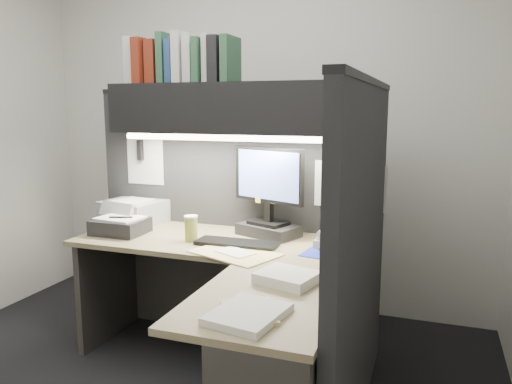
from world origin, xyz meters
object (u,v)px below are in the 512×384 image
(printer, at_px, (133,212))
(notebook_stack, at_px, (120,226))
(monitor, at_px, (268,201))
(coffee_cup, at_px, (191,229))
(telephone, at_px, (336,240))
(desk, at_px, (235,333))
(keyboard, at_px, (237,243))
(overhead_shelf, at_px, (234,108))

(printer, xyz_separation_m, notebook_stack, (0.09, -0.28, -0.03))
(monitor, xyz_separation_m, coffee_cup, (-0.39, -0.27, -0.14))
(coffee_cup, bearing_deg, printer, 153.31)
(telephone, distance_m, coffee_cup, 0.84)
(desk, relative_size, coffee_cup, 12.01)
(keyboard, height_order, printer, printer)
(monitor, xyz_separation_m, printer, (-0.98, 0.03, -0.14))
(keyboard, bearing_deg, printer, 160.69)
(desk, distance_m, coffee_cup, 0.76)
(desk, relative_size, overhead_shelf, 1.10)
(desk, bearing_deg, overhead_shelf, 111.79)
(keyboard, xyz_separation_m, telephone, (0.54, 0.16, 0.03))
(printer, bearing_deg, telephone, 5.32)
(desk, distance_m, monitor, 0.91)
(coffee_cup, distance_m, notebook_stack, 0.50)
(keyboard, relative_size, coffee_cup, 3.33)
(telephone, xyz_separation_m, printer, (-1.41, 0.13, 0.04))
(printer, bearing_deg, overhead_shelf, 8.96)
(desk, height_order, monitor, monitor)
(notebook_stack, bearing_deg, printer, 107.74)
(telephone, relative_size, printer, 0.54)
(overhead_shelf, xyz_separation_m, monitor, (0.22, -0.00, -0.56))
(notebook_stack, bearing_deg, telephone, 6.45)
(overhead_shelf, height_order, monitor, overhead_shelf)
(notebook_stack, bearing_deg, keyboard, -0.68)
(desk, distance_m, telephone, 0.80)
(printer, bearing_deg, notebook_stack, -61.53)
(overhead_shelf, distance_m, telephone, 0.99)
(printer, bearing_deg, desk, -25.57)
(notebook_stack, bearing_deg, coffee_cup, -1.46)
(desk, relative_size, printer, 4.48)
(monitor, bearing_deg, overhead_shelf, -159.63)
(printer, distance_m, notebook_stack, 0.30)
(monitor, distance_m, keyboard, 0.35)
(printer, bearing_deg, keyboard, -7.75)
(monitor, xyz_separation_m, telephone, (0.43, -0.11, -0.18))
(overhead_shelf, xyz_separation_m, printer, (-0.75, 0.02, -0.69))
(desk, xyz_separation_m, keyboard, (-0.18, 0.48, 0.30))
(overhead_shelf, distance_m, printer, 1.03)
(coffee_cup, height_order, printer, printer)
(overhead_shelf, bearing_deg, monitor, -0.59)
(keyboard, bearing_deg, monitor, 68.32)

